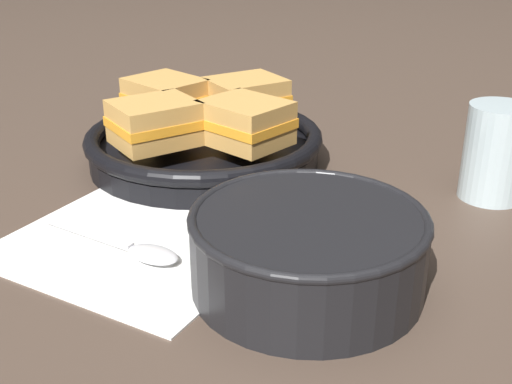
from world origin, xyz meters
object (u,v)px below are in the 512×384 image
Objects in this scene: spoon at (134,248)px; skillet at (204,145)px; drinking_glass at (496,152)px; sandwich_far_right at (166,98)px; sandwich_far_left at (246,98)px; sandwich_near_left at (155,123)px; soup_bowl at (308,246)px; sandwich_near_right at (245,122)px.

spoon is 0.22m from skillet.
drinking_glass is at bearing 2.07° from skillet.
sandwich_far_right is at bearing 122.75° from spoon.
spoon is 0.28m from sandwich_far_left.
sandwich_near_left reaches higher than skillet.
sandwich_far_left reaches higher than spoon.
skillet is 2.91× the size of sandwich_far_left.
soup_bowl is 0.32m from sandwich_far_left.
drinking_glass is (0.31, 0.01, 0.03)m from skillet.
skillet is at bearing -116.53° from sandwich_far_left.
drinking_glass is (0.13, 0.23, 0.01)m from soup_bowl.
sandwich_near_left is 1.05× the size of sandwich_near_right.
sandwich_near_left is 1.16× the size of drinking_glass.
sandwich_far_right is (-0.12, 0.06, 0.00)m from sandwich_near_right.
soup_bowl is 1.21× the size of spoon.
sandwich_near_right is (0.09, 0.03, 0.00)m from sandwich_near_left.
sandwich_far_left is 1.04× the size of sandwich_far_right.
skillet is at bearing 154.73° from sandwich_near_right.
skillet is 0.08m from sandwich_far_right.
sandwich_far_left is at bearing 119.09° from soup_bowl.
sandwich_near_right is 0.10m from sandwich_far_left.
sandwich_near_right is at bearing -24.76° from sandwich_far_right.
soup_bowl is 1.68× the size of sandwich_far_right.
sandwich_far_right is at bearing 155.78° from skillet.
soup_bowl is 0.15m from spoon.
sandwich_near_right is (0.06, -0.03, 0.04)m from skillet.
soup_bowl is at bearing -36.25° from sandwich_near_left.
sandwich_near_left is 1.04× the size of sandwich_far_right.
drinking_glass is (0.37, -0.02, -0.02)m from sandwich_far_right.
sandwich_near_left reaches higher than spoon.
skillet is 3.03× the size of sandwich_far_right.
drinking_glass reaches higher than sandwich_far_left.
soup_bowl is 0.28m from skillet.
sandwich_near_right reaches higher than skillet.
soup_bowl reaches higher than skillet.
sandwich_near_left is 0.13m from sandwich_far_left.
sandwich_far_left is (-0.15, 0.28, 0.03)m from soup_bowl.
sandwich_near_right is 1.11× the size of drinking_glass.
sandwich_near_right is at bearing 20.24° from sandwich_near_left.
spoon is 1.55× the size of drinking_glass.
sandwich_near_right and sandwich_far_left have the same top height.
sandwich_near_left is (-0.21, 0.15, 0.03)m from soup_bowl.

